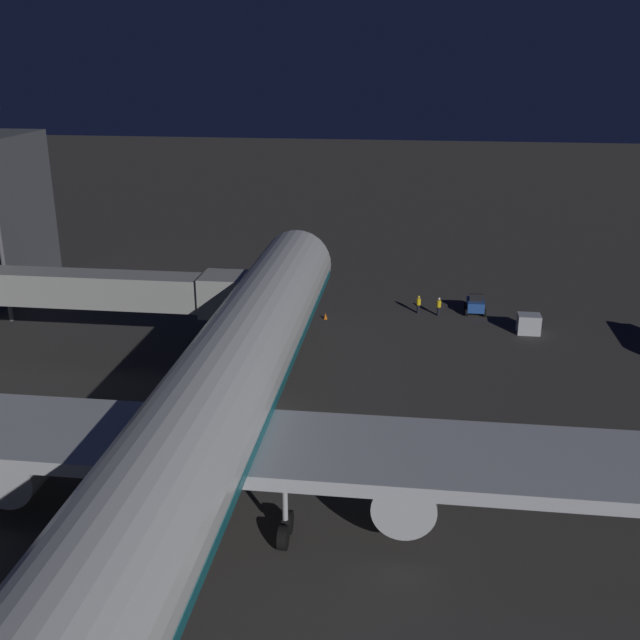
# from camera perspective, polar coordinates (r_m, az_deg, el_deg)

# --- Properties ---
(ground_plane) EXTENTS (320.00, 320.00, 0.00)m
(ground_plane) POSITION_cam_1_polar(r_m,az_deg,el_deg) (51.12, -4.71, -7.04)
(ground_plane) COLOR #383533
(airliner_at_gate) EXTENTS (55.61, 62.48, 17.60)m
(airliner_at_gate) POSITION_cam_1_polar(r_m,az_deg,el_deg) (39.25, -8.20, -7.03)
(airliner_at_gate) COLOR silver
(airliner_at_gate) RESTS_ON ground_plane
(jet_bridge) EXTENTS (23.53, 3.40, 7.11)m
(jet_bridge) POSITION_cam_1_polar(r_m,az_deg,el_deg) (59.91, -15.06, 2.16)
(jet_bridge) COLOR #9E9E99
(jet_bridge) RESTS_ON ground_plane
(pushback_tug) EXTENTS (1.86, 2.36, 1.95)m
(pushback_tug) POSITION_cam_1_polar(r_m,az_deg,el_deg) (70.97, 11.54, 1.10)
(pushback_tug) COLOR #234C9E
(pushback_tug) RESTS_ON ground_plane
(baggage_container_mid_row) EXTENTS (1.89, 1.53, 1.66)m
(baggage_container_mid_row) POSITION_cam_1_polar(r_m,az_deg,el_deg) (67.04, 15.34, -0.28)
(baggage_container_mid_row) COLOR #B7BABF
(baggage_container_mid_row) RESTS_ON ground_plane
(ground_crew_by_belt_loader) EXTENTS (0.40, 0.40, 1.68)m
(ground_crew_by_belt_loader) POSITION_cam_1_polar(r_m,az_deg,el_deg) (70.06, 7.38, 1.22)
(ground_crew_by_belt_loader) COLOR black
(ground_crew_by_belt_loader) RESTS_ON ground_plane
(ground_crew_by_tug) EXTENTS (0.40, 0.40, 1.73)m
(ground_crew_by_tug) POSITION_cam_1_polar(r_m,az_deg,el_deg) (69.64, 8.87, 1.06)
(ground_crew_by_tug) COLOR black
(ground_crew_by_tug) RESTS_ON ground_plane
(traffic_cone_nose_port) EXTENTS (0.36, 0.36, 0.55)m
(traffic_cone_nose_port) POSITION_cam_1_polar(r_m,az_deg,el_deg) (68.19, 0.41, 0.29)
(traffic_cone_nose_port) COLOR orange
(traffic_cone_nose_port) RESTS_ON ground_plane
(traffic_cone_nose_starboard) EXTENTS (0.36, 0.36, 0.55)m
(traffic_cone_nose_starboard) POSITION_cam_1_polar(r_m,az_deg,el_deg) (68.83, -3.23, 0.45)
(traffic_cone_nose_starboard) COLOR orange
(traffic_cone_nose_starboard) RESTS_ON ground_plane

